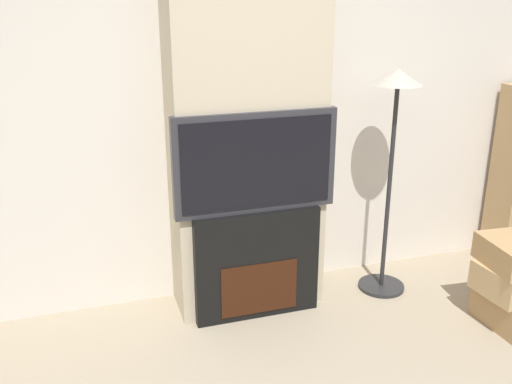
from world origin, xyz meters
name	(u,v)px	position (x,y,z in m)	size (l,w,h in m)	color
wall_back	(236,99)	(0.00, 2.03, 1.35)	(6.00, 0.06, 2.70)	silver
chimney_breast	(246,105)	(0.00, 1.80, 1.35)	(0.96, 0.40, 2.70)	beige
fireplace	(256,264)	(0.00, 1.60, 0.36)	(0.81, 0.15, 0.72)	black
television	(256,163)	(0.00, 1.60, 1.04)	(1.02, 0.07, 0.62)	#2D2D33
floor_lamp	(394,131)	(0.96, 1.65, 1.15)	(0.32, 0.32, 1.55)	#262628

